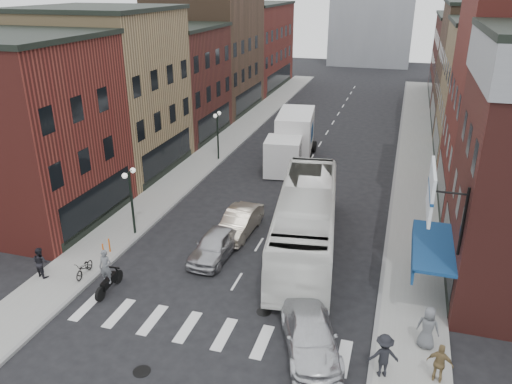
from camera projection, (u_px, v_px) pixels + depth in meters
ground at (230, 293)px, 24.20m from camera, size 160.00×160.00×0.00m
sidewalk_left at (223, 145)px, 45.83m from camera, size 3.00×74.00×0.15m
sidewalk_right at (415, 163)px, 41.32m from camera, size 3.00×74.00×0.15m
curb_left at (238, 147)px, 45.46m from camera, size 0.20×74.00×0.16m
curb_right at (396, 162)px, 41.74m from camera, size 0.20×74.00×0.16m
crosswalk_stripes at (207, 331)px, 21.56m from camera, size 12.00×2.20×0.01m
bldg_left_near at (18, 131)px, 29.95m from camera, size 10.30×9.20×11.30m
bldg_left_mid_a at (105, 92)px, 38.13m from camera, size 10.30×10.20×12.30m
bldg_left_mid_b at (164, 82)px, 47.33m from camera, size 10.30×10.20×10.30m
bldg_left_far_a at (207, 51)px, 56.45m from camera, size 10.30×12.20×13.30m
bldg_left_far_b at (245, 46)px, 69.18m from camera, size 10.30×16.20×11.30m
bldg_right_mid_b at (510, 96)px, 39.18m from camera, size 10.30×10.20×11.30m
bldg_right_far_a at (493, 68)px, 48.68m from camera, size 10.30×12.20×12.30m
bldg_right_far_b at (477, 58)px, 61.42m from camera, size 10.30×16.20×10.30m
awning_blue at (429, 247)px, 23.01m from camera, size 1.80×5.00×0.78m
billboard_sign at (433, 193)px, 19.97m from camera, size 1.52×3.00×3.70m
streetlamp_near at (131, 190)px, 28.56m from camera, size 0.32×1.22×4.11m
streetlamp_far at (218, 127)px, 40.90m from camera, size 0.32×1.22×4.11m
bike_rack at (106, 248)px, 27.15m from camera, size 0.08×0.68×0.80m
box_truck at (292, 140)px, 40.83m from camera, size 3.47×9.35×3.95m
motorcycle_rider at (107, 273)px, 23.84m from camera, size 0.66×2.26×2.31m
transit_bus at (306, 220)px, 27.46m from camera, size 4.73×13.27×3.61m
sedan_left_near at (215, 245)px, 27.06m from camera, size 2.03×4.54×1.51m
sedan_left_far at (239, 222)px, 29.60m from camera, size 1.81×4.64×1.50m
curb_car at (310, 334)px, 20.26m from camera, size 3.68×5.46×1.47m
parked_bicycle at (84, 268)px, 25.22m from camera, size 0.72×1.63×0.83m
ped_left_solo at (41, 262)px, 25.00m from camera, size 0.87×0.65×1.60m
ped_right_a at (384, 355)px, 18.62m from camera, size 1.28×0.88×1.80m
ped_right_b at (440, 363)px, 18.36m from camera, size 1.02×0.64×1.63m
ped_right_c at (428, 328)px, 20.05m from camera, size 1.04×0.81×1.87m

